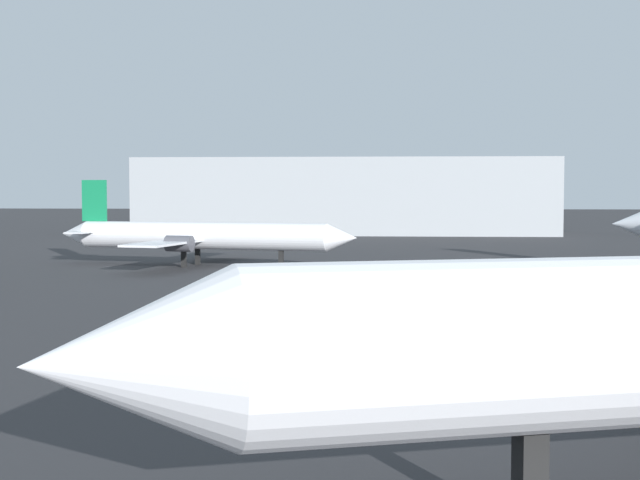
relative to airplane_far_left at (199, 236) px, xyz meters
name	(u,v)px	position (x,y,z in m)	size (l,w,h in m)	color
airplane_far_left	(199,236)	(0.00, 0.00, 0.00)	(26.82, 19.98, 7.36)	white
terminal_building	(346,196)	(9.92, 60.29, 2.99)	(61.03, 19.75, 11.16)	#999EA3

